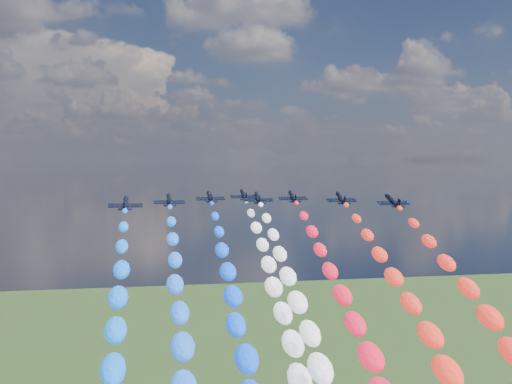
{
  "coord_description": "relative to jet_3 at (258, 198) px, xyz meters",
  "views": [
    {
      "loc": [
        -27.79,
        -152.23,
        113.38
      ],
      "look_at": [
        0.0,
        4.0,
        105.14
      ],
      "focal_mm": 42.81,
      "sensor_mm": 36.0,
      "label": 1
    }
  ],
  "objects": [
    {
      "name": "jet_1",
      "position": [
        -23.85,
        -4.25,
        0.0
      ],
      "size": [
        7.95,
        10.87,
        5.44
      ],
      "primitive_type": null,
      "rotation": [
        0.31,
        0.0,
        0.0
      ],
      "color": "black"
    },
    {
      "name": "trail_6",
      "position": [
        21.79,
        -61.2,
        -27.27
      ],
      "size": [
        5.64,
        109.82,
        57.47
      ],
      "primitive_type": null,
      "color": "red"
    },
    {
      "name": "trail_5",
      "position": [
        10.73,
        -51.79,
        -27.27
      ],
      "size": [
        5.64,
        109.82,
        57.47
      ],
      "primitive_type": null,
      "color": "red"
    },
    {
      "name": "trail_2",
      "position": [
        -12.14,
        -48.58,
        -27.27
      ],
      "size": [
        5.64,
        109.82,
        57.47
      ],
      "primitive_type": null,
      "color": "#0A43F1"
    },
    {
      "name": "jet_7",
      "position": [
        31.15,
        -17.52,
        0.0
      ],
      "size": [
        8.11,
        10.98,
        5.44
      ],
      "primitive_type": null,
      "rotation": [
        0.31,
        0.0,
        0.01
      ],
      "color": "black"
    },
    {
      "name": "jet_3",
      "position": [
        0.0,
        0.0,
        0.0
      ],
      "size": [
        8.39,
        11.19,
        5.44
      ],
      "primitive_type": null,
      "rotation": [
        0.31,
        0.0,
        -0.04
      ],
      "color": "black"
    },
    {
      "name": "trail_3",
      "position": [
        0.0,
        -56.4,
        -27.27
      ],
      "size": [
        5.64,
        109.82,
        57.47
      ],
      "primitive_type": null,
      "color": "white"
    },
    {
      "name": "trail_4",
      "position": [
        -1.42,
        -41.02,
        -27.27
      ],
      "size": [
        5.64,
        109.82,
        57.47
      ],
      "primitive_type": null,
      "color": "white"
    },
    {
      "name": "jet_5",
      "position": [
        10.73,
        4.61,
        0.0
      ],
      "size": [
        8.26,
        11.1,
        5.44
      ],
      "primitive_type": null,
      "rotation": [
        0.31,
        0.0,
        -0.03
      ],
      "color": "black"
    },
    {
      "name": "jet_0",
      "position": [
        -34.49,
        -14.16,
        0.0
      ],
      "size": [
        8.01,
        10.91,
        5.44
      ],
      "primitive_type": null,
      "rotation": [
        0.31,
        0.0,
        -0.01
      ],
      "color": "black"
    },
    {
      "name": "jet_6",
      "position": [
        21.79,
        -4.8,
        0.0
      ],
      "size": [
        8.53,
        11.29,
        5.44
      ],
      "primitive_type": null,
      "rotation": [
        0.31,
        0.0,
        -0.06
      ],
      "color": "black"
    },
    {
      "name": "jet_4",
      "position": [
        -1.42,
        15.38,
        0.0
      ],
      "size": [
        8.2,
        11.05,
        5.44
      ],
      "primitive_type": null,
      "rotation": [
        0.31,
        0.0,
        0.02
      ],
      "color": "black"
    },
    {
      "name": "jet_2",
      "position": [
        -12.14,
        7.82,
        0.0
      ],
      "size": [
        8.24,
        11.08,
        5.44
      ],
      "primitive_type": null,
      "rotation": [
        0.31,
        0.0,
        0.03
      ],
      "color": "black"
    }
  ]
}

